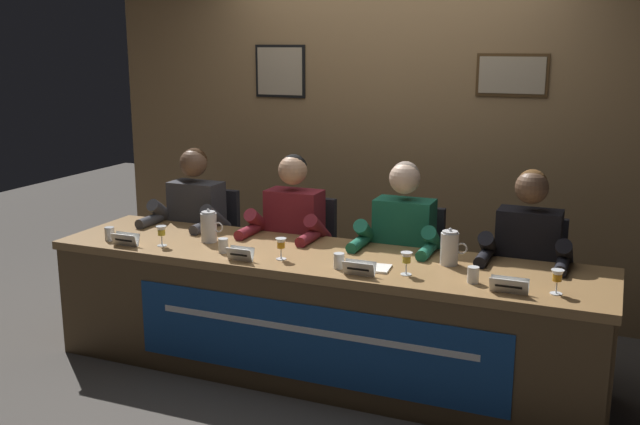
{
  "coord_description": "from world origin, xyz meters",
  "views": [
    {
      "loc": [
        1.59,
        -3.79,
        1.94
      ],
      "look_at": [
        0.0,
        0.0,
        0.98
      ],
      "focal_mm": 41.17,
      "sensor_mm": 36.0,
      "label": 1
    }
  ],
  "objects": [
    {
      "name": "water_cup_far_left",
      "position": [
        -1.33,
        -0.23,
        0.77
      ],
      "size": [
        0.06,
        0.06,
        0.08
      ],
      "color": "silver",
      "rests_on": "conference_table"
    },
    {
      "name": "juice_glass_far_right",
      "position": [
        1.34,
        -0.19,
        0.82
      ],
      "size": [
        0.06,
        0.06,
        0.12
      ],
      "color": "white",
      "rests_on": "conference_table"
    },
    {
      "name": "chair_center_right",
      "position": [
        0.37,
        0.57,
        0.45
      ],
      "size": [
        0.44,
        0.45,
        0.91
      ],
      "color": "black",
      "rests_on": "ground_plane"
    },
    {
      "name": "chair_far_left",
      "position": [
        -1.12,
        0.57,
        0.45
      ],
      "size": [
        0.44,
        0.45,
        0.91
      ],
      "color": "black",
      "rests_on": "ground_plane"
    },
    {
      "name": "juice_glass_center_left",
      "position": [
        -0.16,
        -0.18,
        0.82
      ],
      "size": [
        0.06,
        0.06,
        0.12
      ],
      "color": "white",
      "rests_on": "conference_table"
    },
    {
      "name": "nameplate_far_left",
      "position": [
        -1.16,
        -0.29,
        0.77
      ],
      "size": [
        0.17,
        0.06,
        0.08
      ],
      "color": "white",
      "rests_on": "conference_table"
    },
    {
      "name": "conference_table",
      "position": [
        0.0,
        -0.11,
        0.5
      ],
      "size": [
        3.29,
        0.78,
        0.73
      ],
      "color": "olive",
      "rests_on": "ground_plane"
    },
    {
      "name": "water_pitcher_right_side",
      "position": [
        0.74,
        0.09,
        0.83
      ],
      "size": [
        0.15,
        0.1,
        0.21
      ],
      "color": "silver",
      "rests_on": "conference_table"
    },
    {
      "name": "chair_far_right",
      "position": [
        1.12,
        0.57,
        0.45
      ],
      "size": [
        0.44,
        0.45,
        0.91
      ],
      "color": "black",
      "rests_on": "ground_plane"
    },
    {
      "name": "wall_back_panelled",
      "position": [
        -0.0,
        1.33,
        1.3
      ],
      "size": [
        4.49,
        0.14,
        2.6
      ],
      "color": "#937047",
      "rests_on": "ground_plane"
    },
    {
      "name": "chair_center_left",
      "position": [
        -0.37,
        0.57,
        0.45
      ],
      "size": [
        0.44,
        0.45,
        0.91
      ],
      "color": "black",
      "rests_on": "ground_plane"
    },
    {
      "name": "panelist_far_right",
      "position": [
        1.12,
        0.37,
        0.72
      ],
      "size": [
        0.51,
        0.48,
        1.24
      ],
      "color": "black",
      "rests_on": "ground_plane"
    },
    {
      "name": "panelist_center_right",
      "position": [
        0.37,
        0.37,
        0.72
      ],
      "size": [
        0.51,
        0.48,
        1.24
      ],
      "color": "black",
      "rests_on": "ground_plane"
    },
    {
      "name": "nameplate_center_left",
      "position": [
        -0.36,
        -0.3,
        0.77
      ],
      "size": [
        0.15,
        0.06,
        0.08
      ],
      "color": "white",
      "rests_on": "conference_table"
    },
    {
      "name": "water_cup_far_right",
      "position": [
        0.93,
        -0.18,
        0.77
      ],
      "size": [
        0.06,
        0.06,
        0.08
      ],
      "color": "silver",
      "rests_on": "conference_table"
    },
    {
      "name": "panelist_far_left",
      "position": [
        -1.12,
        0.37,
        0.72
      ],
      "size": [
        0.51,
        0.48,
        1.24
      ],
      "color": "black",
      "rests_on": "ground_plane"
    },
    {
      "name": "water_cup_center_left",
      "position": [
        -0.54,
        -0.19,
        0.77
      ],
      "size": [
        0.06,
        0.06,
        0.08
      ],
      "color": "silver",
      "rests_on": "conference_table"
    },
    {
      "name": "juice_glass_far_left",
      "position": [
        -0.96,
        -0.21,
        0.82
      ],
      "size": [
        0.06,
        0.06,
        0.12
      ],
      "color": "white",
      "rests_on": "conference_table"
    },
    {
      "name": "nameplate_far_right",
      "position": [
        1.12,
        -0.27,
        0.77
      ],
      "size": [
        0.19,
        0.06,
        0.08
      ],
      "color": "white",
      "rests_on": "conference_table"
    },
    {
      "name": "panelist_center_left",
      "position": [
        -0.37,
        0.37,
        0.72
      ],
      "size": [
        0.51,
        0.48,
        1.24
      ],
      "color": "black",
      "rests_on": "ground_plane"
    },
    {
      "name": "water_pitcher_left_side",
      "position": [
        -0.74,
        -0.01,
        0.83
      ],
      "size": [
        0.15,
        0.1,
        0.21
      ],
      "color": "silver",
      "rests_on": "conference_table"
    },
    {
      "name": "water_cup_center_right",
      "position": [
        0.2,
        -0.21,
        0.77
      ],
      "size": [
        0.06,
        0.06,
        0.08
      ],
      "color": "silver",
      "rests_on": "conference_table"
    },
    {
      "name": "nameplate_center_right",
      "position": [
        0.35,
        -0.29,
        0.77
      ],
      "size": [
        0.17,
        0.06,
        0.08
      ],
      "color": "white",
      "rests_on": "conference_table"
    },
    {
      "name": "document_stack_center_right",
      "position": [
        0.37,
        -0.15,
        0.74
      ],
      "size": [
        0.22,
        0.17,
        0.01
      ],
      "color": "white",
      "rests_on": "conference_table"
    },
    {
      "name": "ground_plane",
      "position": [
        0.0,
        0.0,
        0.0
      ],
      "size": [
        12.0,
        12.0,
        0.0
      ],
      "primitive_type": "plane",
      "color": "#4C4742"
    },
    {
      "name": "juice_glass_center_right",
      "position": [
        0.57,
        -0.18,
        0.82
      ],
      "size": [
        0.06,
        0.06,
        0.12
      ],
      "color": "white",
      "rests_on": "conference_table"
    }
  ]
}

